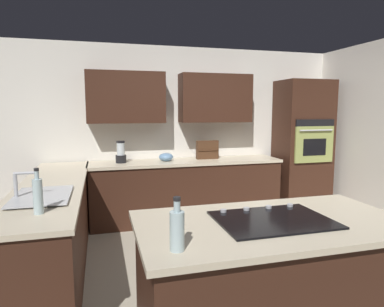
# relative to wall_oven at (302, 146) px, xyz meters

# --- Properties ---
(ground_plane) EXTENTS (14.00, 14.00, 0.00)m
(ground_plane) POSITION_rel_wall_oven_xyz_m (1.85, 1.72, -1.06)
(ground_plane) COLOR #9E937F
(wall_back) EXTENTS (6.00, 0.44, 2.60)m
(wall_back) POSITION_rel_wall_oven_xyz_m (1.92, -0.33, 0.38)
(wall_back) COLOR white
(wall_back) RESTS_ON ground
(lower_cabinets_back) EXTENTS (2.80, 0.60, 0.86)m
(lower_cabinets_back) POSITION_rel_wall_oven_xyz_m (1.95, -0.00, -0.63)
(lower_cabinets_back) COLOR #381E14
(lower_cabinets_back) RESTS_ON ground
(countertop_back) EXTENTS (2.84, 0.64, 0.04)m
(countertop_back) POSITION_rel_wall_oven_xyz_m (1.95, -0.00, -0.18)
(countertop_back) COLOR beige
(countertop_back) RESTS_ON lower_cabinets_back
(lower_cabinets_side) EXTENTS (0.60, 2.90, 0.86)m
(lower_cabinets_side) POSITION_rel_wall_oven_xyz_m (3.67, 1.17, -0.63)
(lower_cabinets_side) COLOR #381E14
(lower_cabinets_side) RESTS_ON ground
(countertop_side) EXTENTS (0.64, 2.94, 0.04)m
(countertop_side) POSITION_rel_wall_oven_xyz_m (3.67, 1.17, -0.18)
(countertop_side) COLOR beige
(countertop_side) RESTS_ON lower_cabinets_side
(island_base) EXTENTS (1.76, 0.91, 0.86)m
(island_base) POSITION_rel_wall_oven_xyz_m (2.07, 2.81, -0.63)
(island_base) COLOR #381E14
(island_base) RESTS_ON ground
(island_top) EXTENTS (1.84, 0.99, 0.04)m
(island_top) POSITION_rel_wall_oven_xyz_m (2.07, 2.81, -0.18)
(island_top) COLOR beige
(island_top) RESTS_ON island_base
(wall_oven) EXTENTS (0.80, 0.66, 2.11)m
(wall_oven) POSITION_rel_wall_oven_xyz_m (0.00, 0.00, 0.00)
(wall_oven) COLOR #381E14
(wall_oven) RESTS_ON ground
(sink_unit) EXTENTS (0.46, 0.70, 0.23)m
(sink_unit) POSITION_rel_wall_oven_xyz_m (3.68, 1.74, -0.14)
(sink_unit) COLOR #515456
(sink_unit) RESTS_ON countertop_side
(cooktop) EXTENTS (0.76, 0.56, 0.03)m
(cooktop) POSITION_rel_wall_oven_xyz_m (2.07, 2.80, -0.15)
(cooktop) COLOR black
(cooktop) RESTS_ON island_top
(blender) EXTENTS (0.15, 0.15, 0.31)m
(blender) POSITION_rel_wall_oven_xyz_m (2.90, -0.04, -0.02)
(blender) COLOR black
(blender) RESTS_ON countertop_back
(mixing_bowl) EXTENTS (0.21, 0.21, 0.12)m
(mixing_bowl) POSITION_rel_wall_oven_xyz_m (2.25, -0.04, -0.10)
(mixing_bowl) COLOR #668CB2
(mixing_bowl) RESTS_ON countertop_back
(spice_rack) EXTENTS (0.34, 0.11, 0.28)m
(spice_rack) POSITION_rel_wall_oven_xyz_m (1.60, -0.08, -0.02)
(spice_rack) COLOR #472B19
(spice_rack) RESTS_ON countertop_back
(dish_soap_bottle) EXTENTS (0.07, 0.07, 0.33)m
(dish_soap_bottle) POSITION_rel_wall_oven_xyz_m (3.62, 2.22, -0.02)
(dish_soap_bottle) COLOR silver
(dish_soap_bottle) RESTS_ON countertop_side
(oil_bottle) EXTENTS (0.08, 0.08, 0.29)m
(oil_bottle) POSITION_rel_wall_oven_xyz_m (2.80, 3.11, -0.04)
(oil_bottle) COLOR silver
(oil_bottle) RESTS_ON island_top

